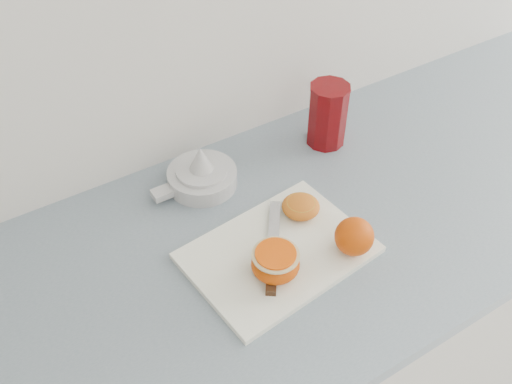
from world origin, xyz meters
TOP-DOWN VIEW (x-y plane):
  - counter at (-0.12, 1.70)m, footprint 2.36×0.64m
  - cutting_board at (-0.24, 1.66)m, footprint 0.34×0.26m
  - whole_orange at (-0.12, 1.59)m, footprint 0.07×0.07m
  - half_orange at (-0.27, 1.62)m, footprint 0.08×0.08m
  - squeezed_shell at (-0.15, 1.71)m, footprint 0.07×0.07m
  - paring_knife at (-0.26, 1.63)m, footprint 0.14×0.19m
  - citrus_juicer at (-0.26, 1.89)m, footprint 0.18×0.14m
  - red_tumbler at (0.03, 1.88)m, footprint 0.09×0.09m

SIDE VIEW (x-z plane):
  - counter at x=-0.12m, z-range 0.00..0.89m
  - cutting_board at x=-0.24m, z-range 0.89..0.90m
  - paring_knife at x=-0.26m, z-range 0.90..0.92m
  - citrus_juicer at x=-0.26m, z-range 0.87..0.96m
  - squeezed_shell at x=-0.15m, z-range 0.90..0.93m
  - half_orange at x=-0.27m, z-range 0.90..0.95m
  - whole_orange at x=-0.12m, z-range 0.90..0.97m
  - red_tumbler at x=0.03m, z-range 0.88..1.03m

